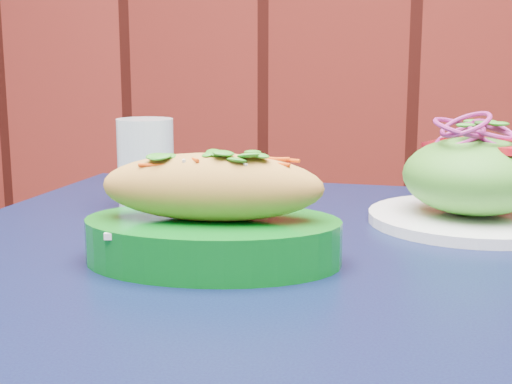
# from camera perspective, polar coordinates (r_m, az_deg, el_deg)

# --- Properties ---
(cafe_table) EXTENTS (0.81, 0.81, 0.75)m
(cafe_table) POSITION_cam_1_polar(r_m,az_deg,el_deg) (0.74, 2.63, -11.41)
(cafe_table) COLOR black
(cafe_table) RESTS_ON ground
(banh_mi_basket) EXTENTS (0.26, 0.19, 0.11)m
(banh_mi_basket) POSITION_cam_1_polar(r_m,az_deg,el_deg) (0.67, -3.51, -2.05)
(banh_mi_basket) COLOR #056816
(banh_mi_basket) RESTS_ON cafe_table
(salad_plate) EXTENTS (0.24, 0.24, 0.12)m
(salad_plate) POSITION_cam_1_polar(r_m,az_deg,el_deg) (0.86, 17.02, 0.70)
(salad_plate) COLOR white
(salad_plate) RESTS_ON cafe_table
(water_glass) EXTENTS (0.07, 0.07, 0.12)m
(water_glass) POSITION_cam_1_polar(r_m,az_deg,el_deg) (0.91, -8.80, 2.20)
(water_glass) COLOR silver
(water_glass) RESTS_ON cafe_table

